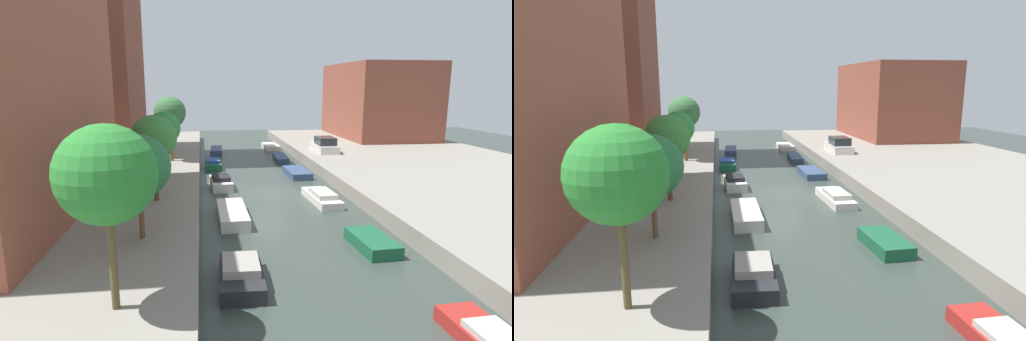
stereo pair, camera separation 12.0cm
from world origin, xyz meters
The scene contains 21 objects.
ground_plane centered at (0.00, 0.00, 0.00)m, with size 84.00×84.00×0.00m, color #333D38.
quay_left centered at (-15.00, 0.00, 0.50)m, with size 20.00×64.00×1.00m, color gray.
quay_right centered at (15.00, 0.00, 0.50)m, with size 20.00×64.00×1.00m, color gray.
apartment_tower_far centered at (-16.00, 15.11, 14.05)m, with size 10.00×11.32×26.09m, color brown.
low_block_right centered at (18.00, 23.26, 5.64)m, with size 10.00×15.66×9.27m, color brown.
street_tree_0 centered at (-7.43, -16.43, 5.09)m, with size 2.88×2.88×5.55m.
street_tree_1 centered at (-7.43, -10.58, 4.18)m, with size 2.73×2.73×4.56m.
street_tree_2 centered at (-7.43, -4.49, 4.63)m, with size 2.59×2.59×4.95m.
street_tree_3 centered at (-7.43, 2.09, 4.49)m, with size 2.37×2.37×4.73m.
street_tree_4 centered at (-7.43, 8.37, 5.23)m, with size 2.76×2.76×5.65m.
parked_car centered at (7.50, 11.52, 1.62)m, with size 2.00×4.66×1.51m.
moored_boat_left_1 centered at (-3.39, -13.49, 0.40)m, with size 1.82×3.51×0.94m.
moored_boat_left_2 centered at (-3.13, -5.71, 0.34)m, with size 1.63×4.55×0.67m.
moored_boat_left_3 centered at (-3.40, 1.91, 0.41)m, with size 1.68×3.53×0.95m.
moored_boat_left_4 centered at (-3.77, 9.72, 0.37)m, with size 1.51×4.00×0.84m.
moored_boat_left_5 centered at (-3.17, 17.51, 0.33)m, with size 1.44×4.22×0.67m.
moored_boat_right_1 centered at (3.07, -10.78, 0.30)m, with size 1.70×3.19×0.59m.
moored_boat_right_2 centered at (3.00, -2.82, 0.34)m, with size 1.66×4.51×0.81m.
moored_boat_right_3 centered at (3.22, 5.24, 0.27)m, with size 1.77×4.01×0.55m.
moored_boat_right_4 centered at (3.26, 12.75, 0.25)m, with size 1.49×4.56×0.49m.
moored_boat_right_5 centered at (3.51, 20.44, 0.28)m, with size 1.72×4.00×0.56m.
Camera 2 is at (-4.63, -28.10, 7.55)m, focal length 28.75 mm.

